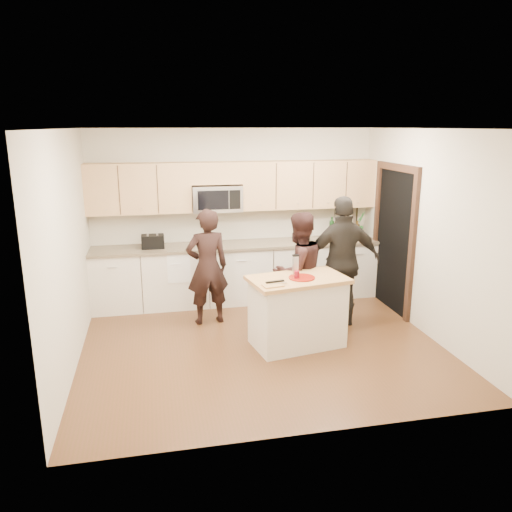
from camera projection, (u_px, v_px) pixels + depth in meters
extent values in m
plane|color=#512E1C|center=(261.00, 343.00, 6.46)|extent=(4.50, 4.50, 0.00)
cube|color=beige|center=(235.00, 215.00, 8.01)|extent=(4.50, 0.02, 2.70)
cube|color=beige|center=(312.00, 294.00, 4.22)|extent=(4.50, 0.02, 2.70)
cube|color=beige|center=(68.00, 251.00, 5.67)|extent=(0.02, 4.00, 2.70)
cube|color=beige|center=(428.00, 234.00, 6.56)|extent=(0.02, 4.00, 2.70)
cube|color=white|center=(262.00, 129.00, 5.77)|extent=(4.50, 4.00, 0.02)
cube|color=beige|center=(238.00, 274.00, 7.94)|extent=(4.50, 0.62, 0.90)
cube|color=#7B6C52|center=(238.00, 245.00, 7.81)|extent=(4.50, 0.66, 0.04)
cube|color=tan|center=(139.00, 188.00, 7.44)|extent=(1.55, 0.33, 0.75)
cube|color=tan|center=(308.00, 184.00, 7.96)|extent=(2.17, 0.33, 0.75)
cube|color=tan|center=(216.00, 173.00, 7.62)|extent=(0.78, 0.33, 0.33)
cube|color=silver|center=(217.00, 198.00, 7.68)|extent=(0.76, 0.40, 0.40)
cube|color=black|center=(213.00, 200.00, 7.47)|extent=(0.47, 0.01, 0.29)
cube|color=black|center=(235.00, 200.00, 7.54)|extent=(0.17, 0.01, 0.29)
cube|color=black|center=(394.00, 241.00, 7.48)|extent=(0.02, 1.05, 2.10)
cube|color=black|center=(412.00, 251.00, 6.94)|extent=(0.06, 0.10, 2.10)
cube|color=black|center=(376.00, 234.00, 8.03)|extent=(0.06, 0.10, 2.10)
cube|color=black|center=(398.00, 167.00, 7.20)|extent=(0.06, 1.25, 0.10)
cube|color=black|center=(349.00, 215.00, 8.40)|extent=(0.30, 0.03, 0.38)
cube|color=tan|center=(349.00, 215.00, 8.38)|extent=(0.24, 0.00, 0.32)
cube|color=white|center=(179.00, 267.00, 7.39)|extent=(0.34, 0.01, 0.48)
cube|color=white|center=(177.00, 247.00, 7.61)|extent=(0.34, 0.60, 0.01)
cube|color=beige|center=(297.00, 313.00, 6.33)|extent=(1.20, 0.83, 0.85)
cube|color=#BC814E|center=(298.00, 280.00, 6.21)|extent=(1.30, 0.90, 0.05)
cylinder|color=maroon|center=(302.00, 278.00, 6.18)|extent=(0.33, 0.33, 0.02)
cube|color=silver|center=(295.00, 265.00, 6.26)|extent=(0.06, 0.05, 0.24)
cube|color=black|center=(296.00, 255.00, 6.22)|extent=(0.08, 0.06, 0.02)
cylinder|color=maroon|center=(297.00, 275.00, 6.14)|extent=(0.06, 0.06, 0.10)
cube|color=#BC814E|center=(273.00, 285.00, 5.88)|extent=(0.26, 0.20, 0.02)
cube|color=black|center=(275.00, 282.00, 5.96)|extent=(0.24, 0.07, 0.02)
cube|color=silver|center=(278.00, 283.00, 5.93)|extent=(0.21, 0.06, 0.01)
cube|color=black|center=(153.00, 242.00, 7.51)|extent=(0.34, 0.22, 0.20)
cube|color=silver|center=(148.00, 235.00, 7.48)|extent=(0.03, 0.16, 0.00)
cube|color=silver|center=(157.00, 235.00, 7.50)|extent=(0.03, 0.16, 0.00)
cylinder|color=black|center=(332.00, 228.00, 8.14)|extent=(0.08, 0.08, 0.35)
cylinder|color=#3A270A|center=(337.00, 228.00, 8.18)|extent=(0.08, 0.08, 0.34)
cylinder|color=black|center=(343.00, 227.00, 8.14)|extent=(0.07, 0.07, 0.38)
cylinder|color=#3A270A|center=(357.00, 230.00, 8.13)|extent=(0.08, 0.08, 0.30)
cylinder|color=beige|center=(350.00, 226.00, 8.29)|extent=(0.09, 0.09, 0.36)
imported|color=#2C6E2C|center=(359.00, 225.00, 8.19)|extent=(0.31, 0.29, 0.44)
imported|color=black|center=(207.00, 267.00, 6.96)|extent=(0.65, 0.47, 1.64)
imported|color=black|center=(298.00, 271.00, 6.78)|extent=(0.96, 0.86, 1.63)
imported|color=black|center=(343.00, 262.00, 6.88)|extent=(1.09, 0.49, 1.82)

